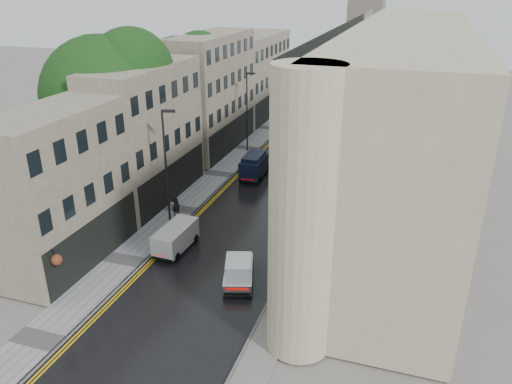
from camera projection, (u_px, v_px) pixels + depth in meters
The scene contains 15 objects.
road at pixel (279, 182), 45.81m from camera, with size 9.00×85.00×0.02m, color black.
left_sidewalk at pixel (220, 174), 47.47m from camera, with size 2.70×85.00×0.12m, color gray.
right_sidewalk at pixel (337, 189), 44.23m from camera, with size 1.80×85.00×0.12m, color slate.
old_shop_row at pixel (193, 104), 48.34m from camera, with size 4.50×56.00×12.00m, color gray, non-canonical shape.
modern_block at pixel (402, 121), 38.77m from camera, with size 8.00×40.00×14.00m, color #C4B391, non-canonical shape.
tree_near at pixel (105, 117), 40.12m from camera, with size 10.56×10.56×13.89m, color black, non-canonical shape.
tree_far at pixel (181, 94), 51.66m from camera, with size 9.24×9.24×12.46m, color black, non-canonical shape.
cream_bus at pixel (283, 160), 47.45m from camera, with size 2.22×9.76×2.66m, color white, non-canonical shape.
white_lorry at pixel (323, 130), 54.62m from camera, with size 2.21×7.36×3.87m, color silver, non-canonical shape.
silver_hatchback at pixel (224, 283), 29.36m from camera, with size 1.69×3.86×1.45m, color #BCBCC1, non-canonical shape.
white_van at pixel (156, 245), 33.21m from camera, with size 1.66×3.87×1.75m, color silver, non-canonical shape.
navy_van at pixel (241, 169), 45.55m from camera, with size 1.82×4.56×2.33m, color black, non-canonical shape.
pedestrian at pixel (176, 205), 38.54m from camera, with size 0.71×0.47×1.94m, color black.
lamp_post_near at pixel (166, 170), 36.03m from camera, with size 0.99×0.22×8.76m, color black, non-canonical shape.
lamp_post_far at pixel (247, 113), 52.25m from camera, with size 0.93×0.21×8.28m, color black, non-canonical shape.
Camera 1 is at (11.32, -13.47, 17.24)m, focal length 35.00 mm.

